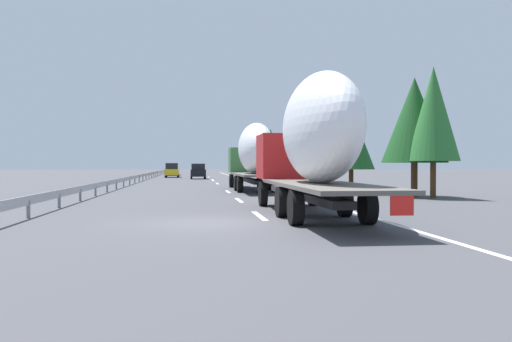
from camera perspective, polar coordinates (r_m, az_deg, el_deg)
ground_plane at (r=56.23m, az=-6.40°, el=-1.12°), size 260.00×260.00×0.00m
lane_stripe_0 at (r=18.43m, az=0.36°, el=-4.89°), size 3.20×0.20×0.01m
lane_stripe_1 at (r=26.36m, az=-1.86°, el=-3.20°), size 3.20×0.20×0.01m
lane_stripe_2 at (r=34.59m, az=-3.07°, el=-2.26°), size 3.20×0.20×0.01m
lane_stripe_3 at (r=49.28m, az=-4.23°, el=-1.37°), size 3.20×0.20×0.01m
lane_stripe_4 at (r=58.59m, az=-4.66°, el=-1.04°), size 3.20×0.20×0.01m
lane_stripe_5 at (r=61.65m, az=-4.78°, el=-0.95°), size 3.20×0.20×0.01m
lane_stripe_6 at (r=74.98m, az=-5.16°, el=-0.66°), size 3.20×0.20×0.01m
edge_line_right at (r=61.52m, az=-1.32°, el=-0.95°), size 110.00×0.20×0.01m
truck_lead at (r=35.64m, az=-0.29°, el=1.92°), size 14.01×2.55×4.51m
truck_trailing at (r=18.21m, az=6.19°, el=3.33°), size 13.36×2.55×4.77m
car_white_van at (r=93.17m, az=-9.00°, el=0.20°), size 4.31×1.81×1.96m
car_yellow_coupe at (r=73.39m, az=-9.13°, el=0.08°), size 4.67×1.88×1.99m
car_silver_hatch at (r=84.04m, az=-9.03°, el=0.15°), size 4.41×1.75×1.97m
car_black_suv at (r=65.27m, az=-6.32°, el=-0.03°), size 4.04×1.88×1.90m
road_sign at (r=52.82m, az=0.92°, el=1.08°), size 0.10×0.90×3.07m
tree_0 at (r=82.56m, az=1.59°, el=2.57°), size 3.96×3.96×7.43m
tree_1 at (r=30.61m, az=16.87°, el=5.31°), size 3.65×3.65×6.66m
tree_2 at (r=39.84m, az=10.32°, el=3.46°), size 3.48×3.48×6.01m
tree_3 at (r=29.56m, az=18.74°, el=5.90°), size 2.78×2.78×7.03m
guardrail_median at (r=59.46m, az=-12.22°, el=-0.47°), size 94.00×0.10×0.76m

